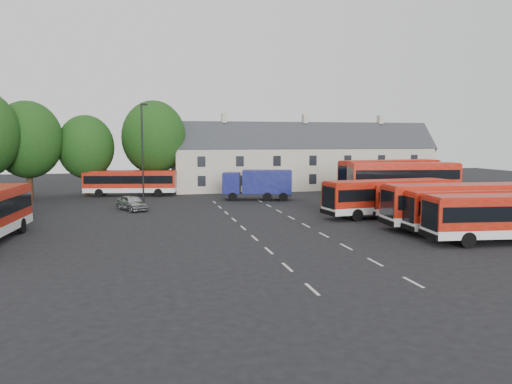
{
  "coord_description": "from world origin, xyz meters",
  "views": [
    {
      "loc": [
        -7.2,
        -34.68,
        6.68
      ],
      "look_at": [
        2.09,
        6.88,
        2.2
      ],
      "focal_mm": 35.0,
      "sensor_mm": 36.0,
      "label": 1
    }
  ],
  "objects_px": {
    "silver_car": "(132,203)",
    "box_truck": "(258,183)",
    "bus_dd_south": "(403,182)",
    "lamppost": "(143,151)",
    "bus_row_a": "(511,214)"
  },
  "relations": [
    {
      "from": "silver_car",
      "to": "box_truck",
      "type": "bearing_deg",
      "value": -4.4
    },
    {
      "from": "bus_dd_south",
      "to": "box_truck",
      "type": "distance_m",
      "value": 15.54
    },
    {
      "from": "lamppost",
      "to": "silver_car",
      "type": "bearing_deg",
      "value": -102.21
    },
    {
      "from": "box_truck",
      "to": "silver_car",
      "type": "height_order",
      "value": "box_truck"
    },
    {
      "from": "bus_row_a",
      "to": "bus_dd_south",
      "type": "bearing_deg",
      "value": 89.38
    },
    {
      "from": "bus_row_a",
      "to": "bus_dd_south",
      "type": "distance_m",
      "value": 17.31
    },
    {
      "from": "silver_car",
      "to": "lamppost",
      "type": "xyz_separation_m",
      "value": [
        1.1,
        5.07,
        4.82
      ]
    },
    {
      "from": "bus_dd_south",
      "to": "box_truck",
      "type": "height_order",
      "value": "bus_dd_south"
    },
    {
      "from": "bus_dd_south",
      "to": "box_truck",
      "type": "xyz_separation_m",
      "value": [
        -12.67,
        8.97,
        -0.65
      ]
    },
    {
      "from": "bus_dd_south",
      "to": "box_truck",
      "type": "relative_size",
      "value": 1.39
    },
    {
      "from": "silver_car",
      "to": "bus_row_a",
      "type": "bearing_deg",
      "value": -66.54
    },
    {
      "from": "lamppost",
      "to": "bus_row_a",
      "type": "bearing_deg",
      "value": -48.08
    },
    {
      "from": "silver_car",
      "to": "lamppost",
      "type": "distance_m",
      "value": 7.08
    },
    {
      "from": "bus_row_a",
      "to": "lamppost",
      "type": "distance_m",
      "value": 34.97
    },
    {
      "from": "lamppost",
      "to": "box_truck",
      "type": "bearing_deg",
      "value": 1.35
    }
  ]
}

